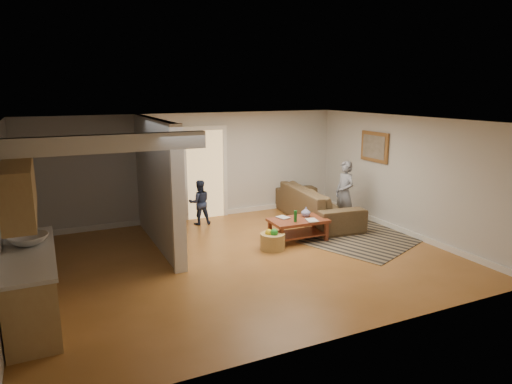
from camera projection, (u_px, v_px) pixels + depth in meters
ground at (243, 259)px, 8.33m from camera, size 7.50×7.50×0.00m
room_shell at (177, 182)px, 7.94m from camera, size 7.54×6.02×2.52m
area_rug at (369, 237)px, 9.55m from camera, size 3.13×2.75×0.01m
sofa at (317, 220)px, 10.81m from camera, size 1.34×2.80×0.79m
coffee_table at (299, 224)px, 9.29m from camera, size 1.17×0.71×0.68m
tv_console at (171, 202)px, 9.81m from camera, size 0.86×1.22×0.98m
speaker_left at (180, 228)px, 8.28m from camera, size 0.11×0.11×1.12m
speaker_right at (179, 202)px, 10.36m from camera, size 0.13×0.13×1.04m
toy_basket at (273, 240)px, 8.81m from camera, size 0.48×0.48×0.43m
child at (343, 224)px, 10.53m from camera, size 0.38×0.55×1.46m
toddler at (200, 224)px, 10.49m from camera, size 0.55×0.45×1.03m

